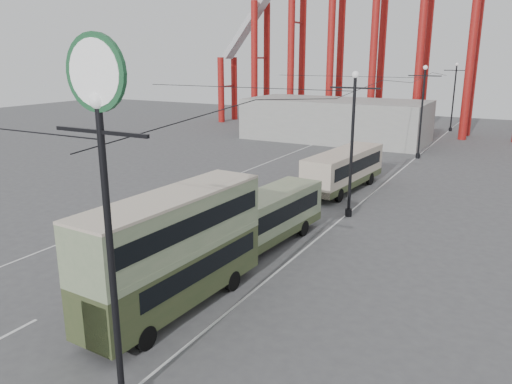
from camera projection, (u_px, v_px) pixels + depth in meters
The scene contains 11 objects.
ground at pixel (72, 316), 20.25m from camera, with size 160.00×160.00×0.00m, color #48484A.
road_markings at pixel (273, 197), 37.30m from camera, with size 12.52×120.00×0.01m.
lamp_post_near at pixel (102, 149), 13.04m from camera, with size 3.20×0.44×10.80m.
lamp_post_mid at pixel (352, 146), 31.63m from camera, with size 3.20×0.44×9.32m.
lamp_post_far at pixel (422, 113), 50.22m from camera, with size 3.20×0.44×9.32m.
lamp_post_distant at pixel (454, 97), 68.81m from camera, with size 3.20×0.44×9.32m.
fairground_shed at pixel (335, 120), 62.10m from camera, with size 22.00×10.00×5.00m, color gray.
double_decker_bus at pixel (175, 246), 20.17m from camera, with size 2.78×9.30×4.94m.
single_decker_green at pixel (259, 220), 26.94m from camera, with size 3.16×10.43×2.90m.
single_decker_cream at pixel (344, 168), 38.79m from camera, with size 3.38×10.12×3.09m.
pedestrian at pixel (234, 244), 25.93m from camera, with size 0.57×0.37×1.55m, color black.
Camera 1 is at (15.35, -12.33, 10.21)m, focal length 35.00 mm.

